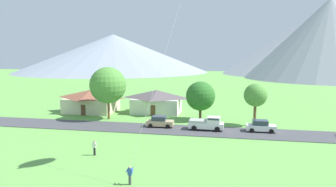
{
  "coord_description": "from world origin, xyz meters",
  "views": [
    {
      "loc": [
        5.35,
        -15.87,
        11.12
      ],
      "look_at": [
        0.04,
        11.72,
        7.5
      ],
      "focal_mm": 31.48,
      "sensor_mm": 36.0,
      "label": 1
    }
  ],
  "objects_px": {
    "tree_left_of_center": "(256,95)",
    "tree_center": "(200,96)",
    "tree_near_left": "(108,85)",
    "house_leftmost": "(91,100)",
    "watcher_person": "(94,148)",
    "parked_car_tan_mid_west": "(160,122)",
    "parked_car_white_west_end": "(261,126)",
    "pickup_truck_white_east_side": "(207,123)",
    "house_left_center": "(157,101)"
  },
  "relations": [
    {
      "from": "tree_center",
      "to": "pickup_truck_white_east_side",
      "type": "xyz_separation_m",
      "value": [
        1.6,
        -6.9,
        -3.14
      ]
    },
    {
      "from": "house_left_center",
      "to": "pickup_truck_white_east_side",
      "type": "xyz_separation_m",
      "value": [
        10.53,
        -11.83,
        -1.27
      ]
    },
    {
      "from": "house_left_center",
      "to": "parked_car_tan_mid_west",
      "type": "distance_m",
      "value": 11.88
    },
    {
      "from": "tree_near_left",
      "to": "house_leftmost",
      "type": "bearing_deg",
      "value": 135.89
    },
    {
      "from": "tree_left_of_center",
      "to": "parked_car_tan_mid_west",
      "type": "distance_m",
      "value": 15.66
    },
    {
      "from": "house_leftmost",
      "to": "watcher_person",
      "type": "distance_m",
      "value": 26.84
    },
    {
      "from": "house_left_center",
      "to": "watcher_person",
      "type": "relative_size",
      "value": 5.87
    },
    {
      "from": "parked_car_tan_mid_west",
      "to": "pickup_truck_white_east_side",
      "type": "xyz_separation_m",
      "value": [
        7.37,
        -0.47,
        0.19
      ]
    },
    {
      "from": "parked_car_tan_mid_west",
      "to": "pickup_truck_white_east_side",
      "type": "bearing_deg",
      "value": -3.69
    },
    {
      "from": "parked_car_white_west_end",
      "to": "tree_near_left",
      "type": "bearing_deg",
      "value": 170.58
    },
    {
      "from": "house_leftmost",
      "to": "house_left_center",
      "type": "xyz_separation_m",
      "value": [
        12.97,
        1.44,
        0.04
      ]
    },
    {
      "from": "tree_center",
      "to": "watcher_person",
      "type": "relative_size",
      "value": 4.02
    },
    {
      "from": "house_leftmost",
      "to": "parked_car_tan_mid_west",
      "type": "height_order",
      "value": "house_leftmost"
    },
    {
      "from": "parked_car_white_west_end",
      "to": "pickup_truck_white_east_side",
      "type": "relative_size",
      "value": 0.8
    },
    {
      "from": "house_leftmost",
      "to": "tree_near_left",
      "type": "xyz_separation_m",
      "value": [
        5.98,
        -5.8,
        3.72
      ]
    },
    {
      "from": "tree_near_left",
      "to": "tree_center",
      "type": "height_order",
      "value": "tree_near_left"
    },
    {
      "from": "pickup_truck_white_east_side",
      "to": "watcher_person",
      "type": "relative_size",
      "value": 3.14
    },
    {
      "from": "parked_car_white_west_end",
      "to": "pickup_truck_white_east_side",
      "type": "height_order",
      "value": "pickup_truck_white_east_side"
    },
    {
      "from": "tree_left_of_center",
      "to": "tree_center",
      "type": "distance_m",
      "value": 9.27
    },
    {
      "from": "house_leftmost",
      "to": "parked_car_white_west_end",
      "type": "relative_size",
      "value": 2.41
    },
    {
      "from": "tree_center",
      "to": "pickup_truck_white_east_side",
      "type": "bearing_deg",
      "value": -76.92
    },
    {
      "from": "tree_near_left",
      "to": "parked_car_tan_mid_west",
      "type": "bearing_deg",
      "value": -22.08
    },
    {
      "from": "house_left_center",
      "to": "pickup_truck_white_east_side",
      "type": "height_order",
      "value": "house_left_center"
    },
    {
      "from": "parked_car_white_west_end",
      "to": "parked_car_tan_mid_west",
      "type": "distance_m",
      "value": 15.13
    },
    {
      "from": "tree_left_of_center",
      "to": "watcher_person",
      "type": "bearing_deg",
      "value": -136.62
    },
    {
      "from": "house_leftmost",
      "to": "parked_car_white_west_end",
      "type": "height_order",
      "value": "house_leftmost"
    },
    {
      "from": "tree_near_left",
      "to": "pickup_truck_white_east_side",
      "type": "height_order",
      "value": "tree_near_left"
    },
    {
      "from": "parked_car_white_west_end",
      "to": "house_leftmost",
      "type": "bearing_deg",
      "value": 162.27
    },
    {
      "from": "house_left_center",
      "to": "parked_car_white_west_end",
      "type": "xyz_separation_m",
      "value": [
        18.3,
        -11.43,
        -1.46
      ]
    },
    {
      "from": "watcher_person",
      "to": "tree_near_left",
      "type": "bearing_deg",
      "value": 107.47
    },
    {
      "from": "tree_near_left",
      "to": "tree_left_of_center",
      "type": "height_order",
      "value": "tree_near_left"
    },
    {
      "from": "house_leftmost",
      "to": "pickup_truck_white_east_side",
      "type": "relative_size",
      "value": 1.93
    },
    {
      "from": "tree_near_left",
      "to": "pickup_truck_white_east_side",
      "type": "xyz_separation_m",
      "value": [
        17.52,
        -4.59,
        -4.95
      ]
    },
    {
      "from": "tree_left_of_center",
      "to": "tree_center",
      "type": "relative_size",
      "value": 1.01
    },
    {
      "from": "tree_center",
      "to": "parked_car_white_west_end",
      "type": "relative_size",
      "value": 1.6
    },
    {
      "from": "house_leftmost",
      "to": "watcher_person",
      "type": "xyz_separation_m",
      "value": [
        11.74,
        -24.09,
        -1.41
      ]
    },
    {
      "from": "house_left_center",
      "to": "tree_left_of_center",
      "type": "xyz_separation_m",
      "value": [
        17.81,
        -7.54,
        2.58
      ]
    },
    {
      "from": "tree_near_left",
      "to": "parked_car_white_west_end",
      "type": "bearing_deg",
      "value": -9.42
    },
    {
      "from": "watcher_person",
      "to": "parked_car_tan_mid_west",
      "type": "bearing_deg",
      "value": 72.77
    },
    {
      "from": "house_leftmost",
      "to": "watcher_person",
      "type": "height_order",
      "value": "house_leftmost"
    },
    {
      "from": "tree_left_of_center",
      "to": "parked_car_tan_mid_west",
      "type": "relative_size",
      "value": 1.6
    },
    {
      "from": "house_leftmost",
      "to": "house_left_center",
      "type": "bearing_deg",
      "value": 6.32
    },
    {
      "from": "house_left_center",
      "to": "tree_near_left",
      "type": "height_order",
      "value": "tree_near_left"
    },
    {
      "from": "house_leftmost",
      "to": "tree_center",
      "type": "height_order",
      "value": "tree_center"
    },
    {
      "from": "house_leftmost",
      "to": "parked_car_white_west_end",
      "type": "bearing_deg",
      "value": -17.73
    },
    {
      "from": "house_left_center",
      "to": "parked_car_white_west_end",
      "type": "bearing_deg",
      "value": -31.99
    },
    {
      "from": "tree_left_of_center",
      "to": "parked_car_tan_mid_west",
      "type": "xyz_separation_m",
      "value": [
        -14.64,
        -3.82,
        -4.04
      ]
    },
    {
      "from": "tree_left_of_center",
      "to": "pickup_truck_white_east_side",
      "type": "distance_m",
      "value": 9.28
    },
    {
      "from": "tree_near_left",
      "to": "tree_center",
      "type": "relative_size",
      "value": 1.37
    },
    {
      "from": "house_leftmost",
      "to": "tree_center",
      "type": "bearing_deg",
      "value": -9.08
    }
  ]
}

